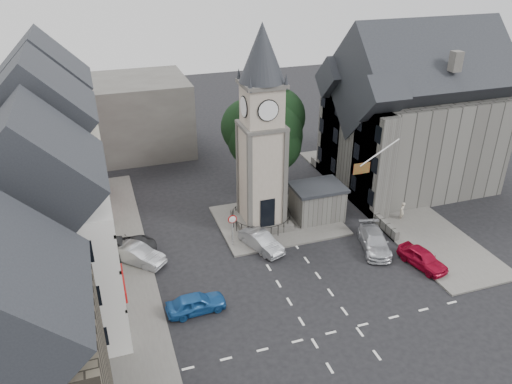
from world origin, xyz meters
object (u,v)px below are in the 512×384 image
object	(u,v)px
pedestrian	(402,211)
car_east_red	(423,258)
car_west_blue	(196,303)
stone_shelter	(317,202)
clock_tower	(262,133)

from	to	relation	value
pedestrian	car_east_red	bearing A→B (deg)	36.20
car_west_blue	pedestrian	world-z (taller)	pedestrian
stone_shelter	car_east_red	xyz separation A→B (m)	(4.37, -8.82, -0.88)
stone_shelter	clock_tower	bearing A→B (deg)	174.16
stone_shelter	pedestrian	bearing A→B (deg)	-20.93
clock_tower	car_west_blue	distance (m)	13.86
clock_tower	pedestrian	bearing A→B (deg)	-14.87
stone_shelter	car_east_red	world-z (taller)	stone_shelter
clock_tower	stone_shelter	distance (m)	8.15
clock_tower	car_east_red	size ratio (longest dim) A/B	4.15
car_east_red	stone_shelter	bearing A→B (deg)	103.49
pedestrian	stone_shelter	bearing A→B (deg)	-54.28
stone_shelter	car_west_blue	bearing A→B (deg)	-145.51
car_west_blue	pedestrian	size ratio (longest dim) A/B	2.33
stone_shelter	car_east_red	size ratio (longest dim) A/B	1.10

